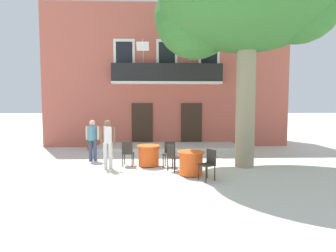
# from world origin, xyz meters

# --- Properties ---
(ground_plane) EXTENTS (120.00, 120.00, 0.00)m
(ground_plane) POSITION_xyz_m (0.00, 0.00, 0.00)
(ground_plane) COLOR silver
(building_facade) EXTENTS (13.00, 5.09, 7.50)m
(building_facade) POSITION_xyz_m (0.71, 6.99, 3.75)
(building_facade) COLOR #BC5B4C
(building_facade) RESTS_ON ground
(entrance_step_platform) EXTENTS (6.85, 2.35, 0.25)m
(entrance_step_platform) POSITION_xyz_m (0.71, 3.82, 0.12)
(entrance_step_platform) COLOR silver
(entrance_step_platform) RESTS_ON ground
(plane_tree) EXTENTS (6.34, 5.57, 7.82)m
(plane_tree) POSITION_xyz_m (3.27, 0.12, 5.81)
(plane_tree) COLOR gray
(plane_tree) RESTS_ON ground
(cafe_table_near_tree) EXTENTS (0.86, 0.86, 0.76)m
(cafe_table_near_tree) POSITION_xyz_m (-0.10, 0.26, 0.39)
(cafe_table_near_tree) COLOR #EA561E
(cafe_table_near_tree) RESTS_ON ground
(cafe_chair_near_tree_0) EXTENTS (0.48, 0.48, 0.91)m
(cafe_chair_near_tree_0) POSITION_xyz_m (0.64, 0.16, 0.53)
(cafe_chair_near_tree_0) COLOR #2D2823
(cafe_chair_near_tree_0) RESTS_ON ground
(cafe_chair_near_tree_1) EXTENTS (0.43, 0.43, 0.91)m
(cafe_chair_near_tree_1) POSITION_xyz_m (-0.86, 0.25, 0.53)
(cafe_chair_near_tree_1) COLOR #2D2823
(cafe_chair_near_tree_1) RESTS_ON ground
(cafe_table_middle) EXTENTS (0.86, 0.86, 0.76)m
(cafe_table_middle) POSITION_xyz_m (1.29, -1.13, 0.39)
(cafe_table_middle) COLOR #EA561E
(cafe_table_middle) RESTS_ON ground
(cafe_chair_middle_0) EXTENTS (0.55, 0.55, 0.91)m
(cafe_chair_middle_0) POSITION_xyz_m (1.74, -1.73, 0.53)
(cafe_chair_middle_0) COLOR #2D2823
(cafe_chair_middle_0) RESTS_ON ground
(cafe_chair_middle_1) EXTENTS (0.56, 0.56, 0.91)m
(cafe_chair_middle_1) POSITION_xyz_m (0.75, -0.60, 0.53)
(cafe_chair_middle_1) COLOR #2D2823
(cafe_chair_middle_1) RESTS_ON ground
(ground_planter_left) EXTENTS (0.35, 0.35, 0.78)m
(ground_planter_left) POSITION_xyz_m (-3.07, 3.88, 0.43)
(ground_planter_left) COLOR #995638
(ground_planter_left) RESTS_ON ground
(pedestrian_near_entrance) EXTENTS (0.53, 0.40, 1.63)m
(pedestrian_near_entrance) POSITION_xyz_m (-2.34, 1.24, 0.92)
(pedestrian_near_entrance) COLOR #384260
(pedestrian_near_entrance) RESTS_ON ground
(pedestrian_mid_plaza) EXTENTS (0.53, 0.39, 1.71)m
(pedestrian_mid_plaza) POSITION_xyz_m (-1.50, -0.16, 0.97)
(pedestrian_mid_plaza) COLOR silver
(pedestrian_mid_plaza) RESTS_ON ground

